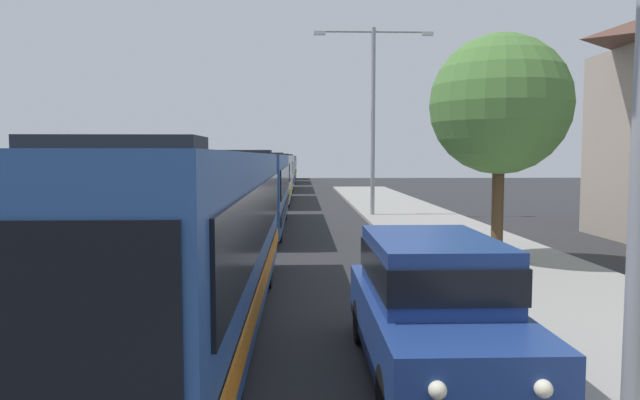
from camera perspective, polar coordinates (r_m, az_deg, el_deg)
The scene contains 9 objects.
bus_lead at distance 9.92m, azimuth -13.00°, elevation -3.33°, with size 2.58×12.05×3.21m.
bus_second_in_line at distance 23.76m, azimuth -6.50°, elevation 1.18°, with size 2.58×11.87×3.21m.
bus_middle at distance 37.44m, azimuth -4.82°, elevation 2.35°, with size 2.58×12.13×3.21m.
bus_fourth_in_line at distance 50.95m, azimuth -4.04°, elevation 2.88°, with size 2.58×11.34×3.21m.
bus_rear at distance 64.43m, azimuth -3.59°, elevation 3.19°, with size 2.58×10.49×3.21m.
bus_tail_end at distance 77.60m, azimuth -3.30°, elevation 3.39°, with size 2.58×11.27×3.21m.
white_suv at distance 8.11m, azimuth 11.07°, elevation -9.76°, with size 1.86×4.81×1.90m.
streetlamp_mid at distance 28.27m, azimuth 5.28°, elevation 9.58°, with size 5.74×0.28×8.98m.
roadside_tree at distance 16.46m, azimuth 17.37°, elevation 8.96°, with size 3.77×3.77×6.13m.
Camera 1 is at (0.61, 1.22, 3.00)m, focal length 32.35 mm.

